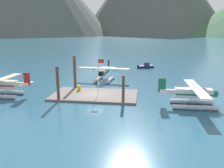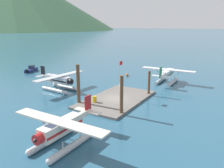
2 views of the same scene
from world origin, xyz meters
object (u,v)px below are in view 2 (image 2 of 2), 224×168
(boat_navy_open_north, at_px, (31,69))
(seaplane_cream_port_aft, at_px, (61,131))
(flagpole, at_px, (120,74))
(seaplane_white_stbd_aft, at_px, (167,75))
(seaplane_silver_bow_centre, at_px, (59,81))
(mooring_buoy, at_px, (127,75))
(fuel_drum, at_px, (95,99))

(boat_navy_open_north, bearing_deg, seaplane_cream_port_aft, -126.02)
(flagpole, distance_m, seaplane_white_stbd_aft, 13.99)
(flagpole, height_order, seaplane_silver_bow_centre, flagpole)
(mooring_buoy, bearing_deg, seaplane_white_stbd_aft, -97.74)
(seaplane_white_stbd_aft, height_order, seaplane_silver_bow_centre, same)
(fuel_drum, bearing_deg, seaplane_white_stbd_aft, -16.64)
(flagpole, distance_m, mooring_buoy, 16.35)
(seaplane_cream_port_aft, bearing_deg, seaplane_silver_bow_centre, 44.06)
(flagpole, distance_m, seaplane_cream_port_aft, 15.24)
(seaplane_silver_bow_centre, bearing_deg, mooring_buoy, -17.74)
(flagpole, xyz_separation_m, seaplane_cream_port_aft, (-14.93, -2.02, -2.29))
(seaplane_white_stbd_aft, bearing_deg, mooring_buoy, 82.26)
(seaplane_white_stbd_aft, distance_m, seaplane_cream_port_aft, 28.39)
(fuel_drum, height_order, seaplane_cream_port_aft, seaplane_cream_port_aft)
(flagpole, bearing_deg, boat_navy_open_north, 75.52)
(seaplane_cream_port_aft, relative_size, boat_navy_open_north, 2.27)
(fuel_drum, xyz_separation_m, mooring_buoy, (18.53, 4.20, -0.42))
(seaplane_cream_port_aft, bearing_deg, seaplane_white_stbd_aft, -2.30)
(flagpole, height_order, mooring_buoy, flagpole)
(seaplane_white_stbd_aft, xyz_separation_m, boat_navy_open_north, (-6.02, 31.89, -1.09))
(seaplane_white_stbd_aft, bearing_deg, boat_navy_open_north, 100.69)
(fuel_drum, bearing_deg, seaplane_silver_bow_centre, 74.13)
(flagpole, relative_size, seaplane_silver_bow_centre, 0.54)
(boat_navy_open_north, bearing_deg, seaplane_silver_bow_centre, -116.25)
(mooring_buoy, bearing_deg, flagpole, -157.14)
(seaplane_cream_port_aft, xyz_separation_m, boat_navy_open_north, (22.35, 30.75, -1.09))
(fuel_drum, xyz_separation_m, seaplane_white_stbd_aft, (17.26, -5.16, 0.84))
(seaplane_silver_bow_centre, height_order, seaplane_cream_port_aft, same)
(seaplane_silver_bow_centre, xyz_separation_m, seaplane_cream_port_aft, (-13.75, -13.30, 0.00))
(fuel_drum, relative_size, seaplane_cream_port_aft, 0.08)
(fuel_drum, height_order, boat_navy_open_north, boat_navy_open_north)
(seaplane_white_stbd_aft, bearing_deg, seaplane_silver_bow_centre, 135.35)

